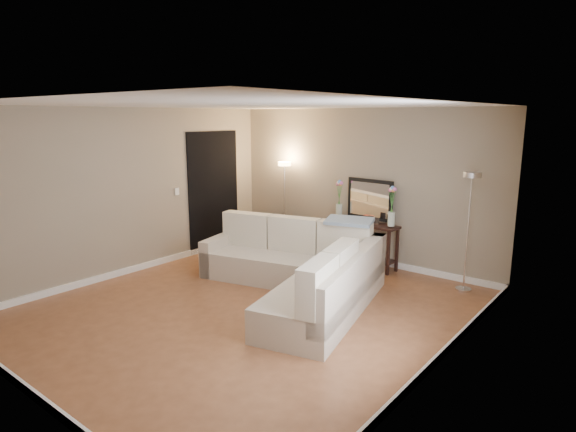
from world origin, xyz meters
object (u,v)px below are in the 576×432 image
Objects in this scene: floor_lamp_lit at (285,188)px; floor_lamp_unlit at (470,208)px; sectional_sofa at (301,269)px; console_table at (360,241)px.

floor_lamp_lit is 0.96× the size of floor_lamp_unlit.
sectional_sofa is 1.66m from console_table.
sectional_sofa is 2.60× the size of console_table.
sectional_sofa is 1.88× the size of floor_lamp_unlit.
floor_lamp_lit is at bearing 134.63° from sectional_sofa.
sectional_sofa is at bearing -45.37° from floor_lamp_lit.
console_table is at bearing 176.68° from floor_lamp_unlit.
floor_lamp_lit is (-1.65, 0.04, 0.74)m from console_table.
floor_lamp_unlit reaches higher than floor_lamp_lit.
floor_lamp_unlit is (1.76, 1.56, 0.86)m from sectional_sofa.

